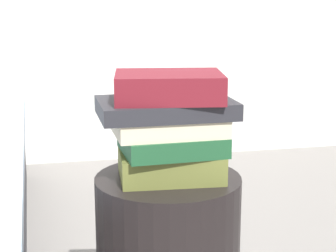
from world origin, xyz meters
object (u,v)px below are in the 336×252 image
object	(u,v)px
book_forest	(172,143)
book_maroon	(168,87)
book_charcoal	(165,107)
book_olive	(171,165)
book_cream	(167,124)

from	to	relation	value
book_forest	book_maroon	distance (m)	0.13
book_forest	book_charcoal	world-z (taller)	book_charcoal
book_forest	book_maroon	size ratio (longest dim) A/B	0.94
book_forest	book_charcoal	bearing A→B (deg)	136.60
book_olive	book_maroon	xyz separation A→B (m)	(-0.01, -0.00, 0.18)
book_charcoal	book_forest	bearing A→B (deg)	-41.71
book_cream	book_charcoal	distance (m)	0.04
book_cream	book_forest	bearing A→B (deg)	-35.50
book_maroon	book_charcoal	bearing A→B (deg)	118.97
book_forest	book_charcoal	xyz separation A→B (m)	(-0.01, 0.01, 0.08)
book_olive	book_charcoal	bearing A→B (deg)	145.47
book_forest	book_cream	xyz separation A→B (m)	(-0.01, 0.01, 0.04)
book_charcoal	book_maroon	size ratio (longest dim) A/B	1.27
book_cream	book_maroon	world-z (taller)	book_maroon
book_olive	book_cream	world-z (taller)	book_cream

